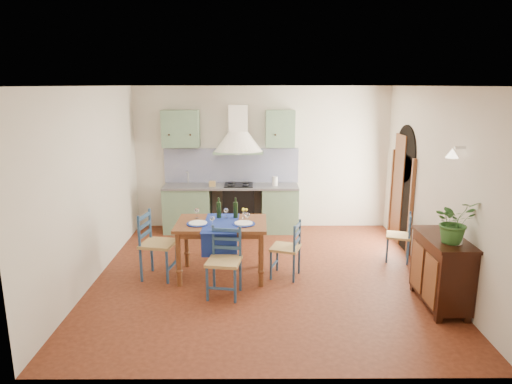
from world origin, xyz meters
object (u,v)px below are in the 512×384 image
at_px(dining_table, 222,229).
at_px(sideboard, 441,269).
at_px(chair_near, 224,261).
at_px(potted_plant, 454,221).

height_order(dining_table, sideboard, dining_table).
relative_size(chair_near, potted_plant, 1.75).
bearing_deg(dining_table, potted_plant, -21.61).
bearing_deg(sideboard, chair_near, 173.44).
distance_m(dining_table, chair_near, 0.69).
bearing_deg(chair_near, dining_table, 96.77).
distance_m(sideboard, potted_plant, 0.72).
xyz_separation_m(dining_table, potted_plant, (2.90, -1.15, 0.46)).
relative_size(chair_near, sideboard, 0.90).
relative_size(dining_table, sideboard, 1.27).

